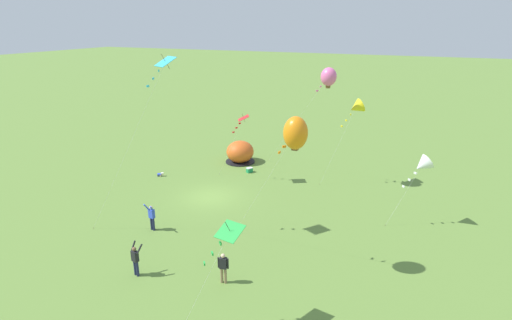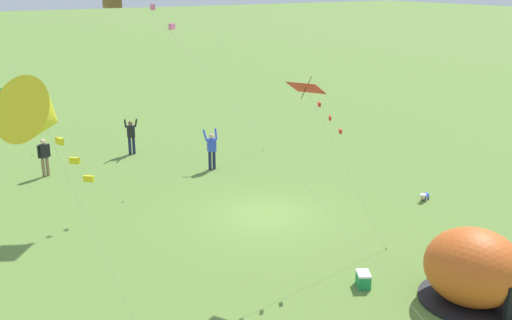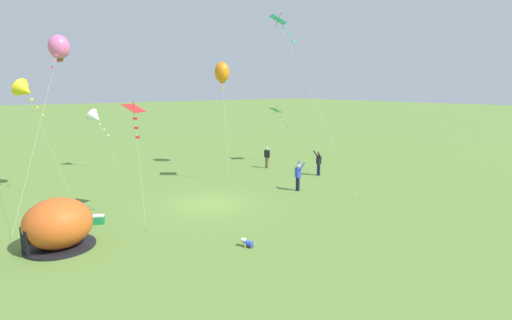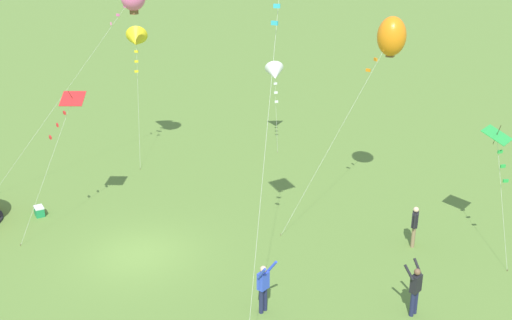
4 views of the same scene
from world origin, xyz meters
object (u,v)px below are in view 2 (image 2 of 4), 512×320
Objects in this scene: cooler_box at (363,279)px; person_watching_sky at (212,149)px; popup_tent at (473,269)px; toddler_crawling at (424,196)px; person_strolling at (131,135)px; person_with_toddler at (44,156)px; kite_red at (311,95)px; kite_yellow at (40,116)px.

cooler_box is 12.22m from person_watching_sky.
toddler_crawling is (6.18, -4.80, -0.82)m from popup_tent.
person_with_toddler is at bearing 105.69° from person_strolling.
toddler_crawling is 14.66m from person_strolling.
person_strolling is 1.00× the size of person_watching_sky.
person_strolling is 4.73m from person_with_toddler.
kite_red is at bearing 28.08° from popup_tent.
person_with_toddler is 14.57m from kite_red.
cooler_box is 0.11× the size of kite_red.
kite_yellow reaches higher than popup_tent.
person_with_toddler is 17.64m from kite_yellow.
kite_yellow is (-13.38, 10.17, 5.39)m from person_watching_sky.
person_with_toddler is (-1.28, 4.55, -0.03)m from person_strolling.
kite_red is (4.42, 2.36, 4.33)m from popup_tent.
kite_yellow reaches higher than person_strolling.
popup_tent is 5.10× the size of toddler_crawling.
popup_tent is at bearing -171.33° from person_strolling.
kite_red is (-12.96, -5.04, 4.36)m from person_with_toddler.
person_watching_sky is (8.12, 5.36, 0.82)m from toddler_crawling.
kite_red reaches higher than person_strolling.
kite_red is 9.14m from kite_yellow.
person_with_toddler is at bearing -11.44° from kite_yellow.
cooler_box is 5.58m from kite_red.
person_strolling is (12.48, 7.65, 0.82)m from toddler_crawling.
person_with_toddler is 0.24× the size of kite_yellow.
person_strolling is at bearing 1.96° from kite_red.
person_watching_sky reaches higher than cooler_box.
cooler_box is 0.09× the size of kite_yellow.
person_strolling is at bearing 31.51° from toddler_crawling.
person_watching_sky is at bearing -10.31° from kite_red.
kite_yellow reaches higher than person_watching_sky.
popup_tent is at bearing -94.93° from kite_yellow.
popup_tent is 14.32m from person_watching_sky.
person_watching_sky is (12.12, -1.42, 0.78)m from cooler_box.
toddler_crawling is at bearing -37.82° from popup_tent.
kite_red reaches higher than person_with_toddler.
cooler_box is at bearing 173.34° from person_watching_sky.
popup_tent is 3.05m from cooler_box.
kite_yellow reaches higher than person_with_toddler.
kite_yellow reaches higher than kite_red.
person_strolling is 1.10× the size of person_with_toddler.
kite_red reaches higher than popup_tent.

